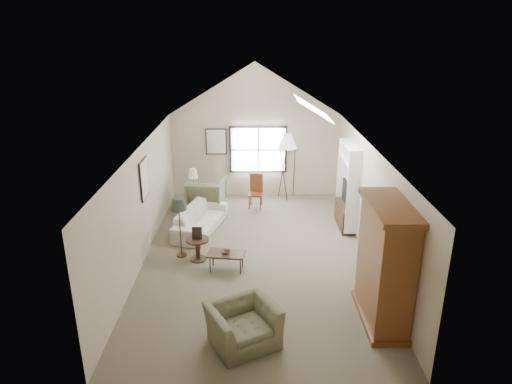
{
  "coord_description": "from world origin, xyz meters",
  "views": [
    {
      "loc": [
        -0.09,
        -9.26,
        4.92
      ],
      "look_at": [
        0.0,
        0.4,
        1.4
      ],
      "focal_mm": 32.0,
      "sensor_mm": 36.0,
      "label": 1
    }
  ],
  "objects_px": {
    "side_table": "(198,249)",
    "side_chair": "(256,191)",
    "armoire": "(385,264)",
    "armchair_far": "(207,195)",
    "sofa": "(201,219)",
    "armchair_near": "(243,325)",
    "coffee_table": "(226,261)"
  },
  "relations": [
    {
      "from": "coffee_table",
      "to": "side_table",
      "type": "relative_size",
      "value": 1.53
    },
    {
      "from": "armoire",
      "to": "side_table",
      "type": "relative_size",
      "value": 4.27
    },
    {
      "from": "armchair_near",
      "to": "coffee_table",
      "type": "height_order",
      "value": "armchair_near"
    },
    {
      "from": "armoire",
      "to": "side_chair",
      "type": "bearing_deg",
      "value": 111.96
    },
    {
      "from": "armchair_near",
      "to": "side_chair",
      "type": "relative_size",
      "value": 1.09
    },
    {
      "from": "armoire",
      "to": "sofa",
      "type": "distance_m",
      "value": 5.3
    },
    {
      "from": "armchair_near",
      "to": "coffee_table",
      "type": "bearing_deg",
      "value": 71.79
    },
    {
      "from": "armoire",
      "to": "armchair_near",
      "type": "xyz_separation_m",
      "value": [
        -2.43,
        -0.63,
        -0.75
      ]
    },
    {
      "from": "sofa",
      "to": "armchair_far",
      "type": "xyz_separation_m",
      "value": [
        0.03,
        1.35,
        0.16
      ]
    },
    {
      "from": "sofa",
      "to": "side_table",
      "type": "relative_size",
      "value": 3.99
    },
    {
      "from": "armchair_far",
      "to": "side_table",
      "type": "height_order",
      "value": "armchair_far"
    },
    {
      "from": "coffee_table",
      "to": "side_chair",
      "type": "relative_size",
      "value": 0.81
    },
    {
      "from": "sofa",
      "to": "side_chair",
      "type": "height_order",
      "value": "side_chair"
    },
    {
      "from": "sofa",
      "to": "armchair_near",
      "type": "height_order",
      "value": "armchair_near"
    },
    {
      "from": "side_table",
      "to": "sofa",
      "type": "bearing_deg",
      "value": 93.58
    },
    {
      "from": "side_table",
      "to": "side_chair",
      "type": "xyz_separation_m",
      "value": [
        1.31,
        3.15,
        0.23
      ]
    },
    {
      "from": "armchair_far",
      "to": "side_chair",
      "type": "distance_m",
      "value": 1.4
    },
    {
      "from": "coffee_table",
      "to": "armoire",
      "type": "bearing_deg",
      "value": -32.06
    },
    {
      "from": "sofa",
      "to": "side_chair",
      "type": "bearing_deg",
      "value": -27.26
    },
    {
      "from": "armchair_far",
      "to": "side_chair",
      "type": "xyz_separation_m",
      "value": [
        1.38,
        0.2,
        0.02
      ]
    },
    {
      "from": "armchair_far",
      "to": "coffee_table",
      "type": "height_order",
      "value": "armchair_far"
    },
    {
      "from": "armchair_near",
      "to": "side_chair",
      "type": "distance_m",
      "value": 6.01
    },
    {
      "from": "sofa",
      "to": "side_chair",
      "type": "relative_size",
      "value": 2.11
    },
    {
      "from": "armoire",
      "to": "coffee_table",
      "type": "xyz_separation_m",
      "value": [
        -2.82,
        1.77,
        -0.9
      ]
    },
    {
      "from": "coffee_table",
      "to": "side_chair",
      "type": "height_order",
      "value": "side_chair"
    },
    {
      "from": "armoire",
      "to": "armchair_near",
      "type": "relative_size",
      "value": 2.07
    },
    {
      "from": "side_chair",
      "to": "coffee_table",
      "type": "bearing_deg",
      "value": -92.33
    },
    {
      "from": "sofa",
      "to": "side_chair",
      "type": "distance_m",
      "value": 2.11
    },
    {
      "from": "side_table",
      "to": "side_chair",
      "type": "distance_m",
      "value": 3.42
    },
    {
      "from": "armoire",
      "to": "armchair_far",
      "type": "xyz_separation_m",
      "value": [
        -3.55,
        5.17,
        -0.64
      ]
    },
    {
      "from": "armoire",
      "to": "side_chair",
      "type": "xyz_separation_m",
      "value": [
        -2.17,
        5.37,
        -0.61
      ]
    },
    {
      "from": "sofa",
      "to": "armchair_far",
      "type": "height_order",
      "value": "armchair_far"
    }
  ]
}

